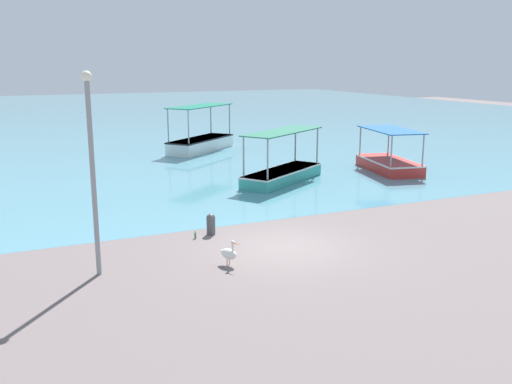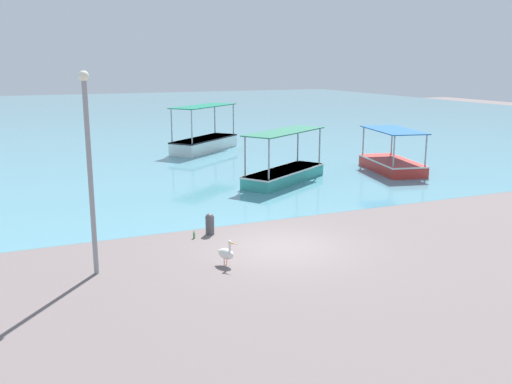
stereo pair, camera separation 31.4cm
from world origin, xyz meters
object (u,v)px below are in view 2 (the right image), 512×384
object	(u,v)px
fishing_boat_center	(284,172)
mooring_bollard	(210,223)
glass_bottle	(194,235)
fishing_boat_far_right	(204,142)
pelican	(226,253)
lamp_post	(89,163)
fishing_boat_near_right	(392,163)

from	to	relation	value
fishing_boat_center	mooring_bollard	bearing A→B (deg)	-132.43
mooring_bollard	glass_bottle	bearing A→B (deg)	-161.18
fishing_boat_far_right	pelican	distance (m)	22.19
fishing_boat_center	fishing_boat_far_right	xyz separation A→B (m)	(-0.38, 11.25, 0.10)
pelican	lamp_post	world-z (taller)	lamp_post
lamp_post	mooring_bollard	xyz separation A→B (m)	(4.16, 2.24, -2.77)
mooring_bollard	glass_bottle	size ratio (longest dim) A/B	2.77
fishing_boat_near_right	pelican	bearing A→B (deg)	-142.96
glass_bottle	fishing_boat_near_right	bearing A→B (deg)	28.25
lamp_post	glass_bottle	world-z (taller)	lamp_post
glass_bottle	fishing_boat_far_right	bearing A→B (deg)	70.36
pelican	mooring_bollard	bearing A→B (deg)	79.56
mooring_bollard	glass_bottle	xyz separation A→B (m)	(-0.65, -0.22, -0.29)
fishing_boat_far_right	glass_bottle	size ratio (longest dim) A/B	20.87
fishing_boat_center	glass_bottle	xyz separation A→B (m)	(-6.92, -7.09, -0.39)
fishing_boat_near_right	glass_bottle	distance (m)	15.38
fishing_boat_near_right	lamp_post	world-z (taller)	lamp_post
pelican	lamp_post	distance (m)	4.63
pelican	glass_bottle	xyz separation A→B (m)	(-0.07, 2.89, -0.27)
fishing_boat_near_right	fishing_boat_far_right	size ratio (longest dim) A/B	0.88
pelican	lamp_post	bearing A→B (deg)	166.39
fishing_boat_center	fishing_boat_far_right	world-z (taller)	fishing_boat_far_right
fishing_boat_near_right	fishing_boat_far_right	world-z (taller)	fishing_boat_far_right
fishing_boat_near_right	lamp_post	xyz separation A→B (m)	(-17.06, -9.30, 2.69)
pelican	lamp_post	xyz separation A→B (m)	(-3.59, 0.87, 2.79)
fishing_boat_center	lamp_post	bearing A→B (deg)	-138.89
fishing_boat_center	glass_bottle	distance (m)	9.91
fishing_boat_far_right	fishing_boat_center	bearing A→B (deg)	-88.08
fishing_boat_far_right	mooring_bollard	bearing A→B (deg)	-108.04
lamp_post	mooring_bollard	world-z (taller)	lamp_post
fishing_boat_center	fishing_boat_near_right	bearing A→B (deg)	1.66
fishing_boat_far_right	pelican	xyz separation A→B (m)	(-6.47, -21.22, -0.22)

